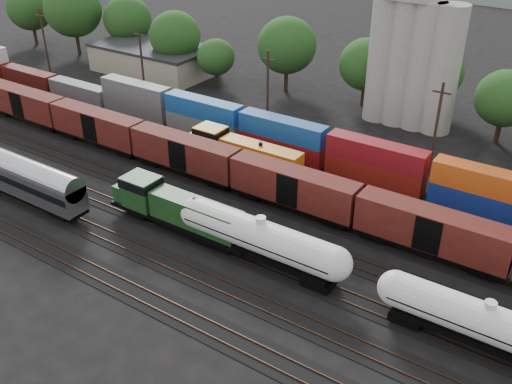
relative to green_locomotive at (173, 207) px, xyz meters
The scene contains 13 objects.
ground 8.53m from the green_locomotive, 38.09° to the left, with size 600.00×600.00×0.00m, color black.
tracks 8.51m from the green_locomotive, 38.09° to the left, with size 180.00×33.20×0.20m.
green_locomotive is the anchor object (origin of this frame).
tank_car_a 10.98m from the green_locomotive, ahead, with size 18.85×3.37×4.94m.
tank_car_b 31.79m from the green_locomotive, ahead, with size 17.74×3.18×4.65m.
passenger_coach 21.10m from the green_locomotive, 166.29° to the right, with size 23.41×2.89×5.32m.
orange_locomotive 15.13m from the green_locomotive, 97.61° to the left, with size 18.21×3.03×4.55m.
boxcar_string 13.27m from the green_locomotive, 48.94° to the left, with size 169.00×2.90×4.20m.
container_wall 21.32m from the green_locomotive, 69.72° to the left, with size 160.00×2.60×5.80m.
grain_silo 42.99m from the green_locomotive, 76.74° to the left, with size 13.40×5.00×29.00m.
industrial_sheds 42.30m from the green_locomotive, 72.09° to the left, with size 119.38×17.26×5.10m.
tree_band 41.67m from the green_locomotive, 94.78° to the left, with size 167.72×18.39×14.47m.
utility_poles 27.97m from the green_locomotive, 76.71° to the left, with size 122.20×0.36×12.00m.
Camera 1 is at (29.11, -42.48, 33.33)m, focal length 40.00 mm.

